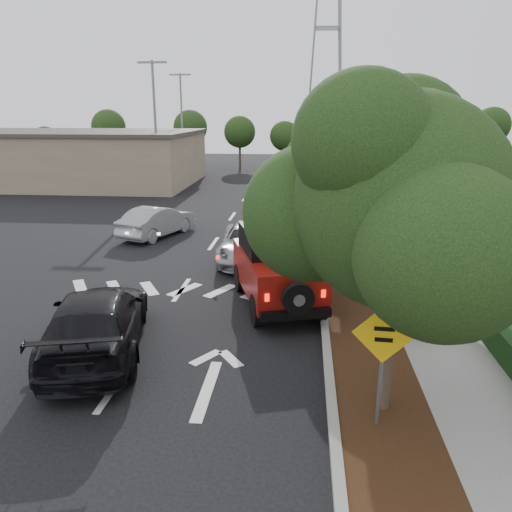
# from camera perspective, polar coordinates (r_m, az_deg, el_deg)

# --- Properties ---
(ground) EXTENTS (120.00, 120.00, 0.00)m
(ground) POSITION_cam_1_polar(r_m,az_deg,el_deg) (11.54, -15.70, -14.00)
(ground) COLOR black
(ground) RESTS_ON ground
(curb) EXTENTS (0.20, 70.00, 0.15)m
(curb) POSITION_cam_1_polar(r_m,az_deg,el_deg) (21.98, 7.01, 1.32)
(curb) COLOR #9E9B93
(curb) RESTS_ON ground
(planting_strip) EXTENTS (1.80, 70.00, 0.12)m
(planting_strip) POSITION_cam_1_polar(r_m,az_deg,el_deg) (22.03, 9.61, 1.21)
(planting_strip) COLOR black
(planting_strip) RESTS_ON ground
(sidewalk) EXTENTS (2.00, 70.00, 0.12)m
(sidewalk) POSITION_cam_1_polar(r_m,az_deg,el_deg) (22.26, 14.49, 1.07)
(sidewalk) COLOR gray
(sidewalk) RESTS_ON ground
(hedge) EXTENTS (0.80, 70.00, 0.80)m
(hedge) POSITION_cam_1_polar(r_m,az_deg,el_deg) (22.45, 18.08, 1.80)
(hedge) COLOR black
(hedge) RESTS_ON ground
(commercial_building) EXTENTS (22.00, 12.00, 4.00)m
(commercial_building) POSITION_cam_1_polar(r_m,az_deg,el_deg) (44.16, -21.80, 10.33)
(commercial_building) COLOR #836C5B
(commercial_building) RESTS_ON ground
(transmission_tower) EXTENTS (7.00, 4.00, 28.00)m
(transmission_tower) POSITION_cam_1_polar(r_m,az_deg,el_deg) (57.55, 7.58, 10.45)
(transmission_tower) COLOR slate
(transmission_tower) RESTS_ON ground
(street_tree_near) EXTENTS (3.80, 3.80, 5.92)m
(street_tree_near) POSITION_cam_1_polar(r_m,az_deg,el_deg) (10.56, 14.31, -16.94)
(street_tree_near) COLOR black
(street_tree_near) RESTS_ON ground
(street_tree_mid) EXTENTS (3.20, 3.20, 5.32)m
(street_tree_mid) POSITION_cam_1_polar(r_m,az_deg,el_deg) (16.82, 10.85, -3.84)
(street_tree_mid) COLOR black
(street_tree_mid) RESTS_ON ground
(street_tree_far) EXTENTS (3.40, 3.40, 5.62)m
(street_tree_far) POSITION_cam_1_polar(r_m,az_deg,el_deg) (23.01, 9.44, 1.71)
(street_tree_far) COLOR black
(street_tree_far) RESTS_ON ground
(light_pole_a) EXTENTS (2.00, 0.22, 9.00)m
(light_pole_a) POSITION_cam_1_polar(r_m,az_deg,el_deg) (37.18, -11.02, 7.16)
(light_pole_a) COLOR slate
(light_pole_a) RESTS_ON ground
(light_pole_b) EXTENTS (2.00, 0.22, 9.00)m
(light_pole_b) POSITION_cam_1_polar(r_m,az_deg,el_deg) (48.93, -8.23, 9.42)
(light_pole_b) COLOR slate
(light_pole_b) RESTS_ON ground
(red_jeep) EXTENTS (3.11, 4.76, 2.33)m
(red_jeep) POSITION_cam_1_polar(r_m,az_deg,el_deg) (15.15, 2.22, -1.07)
(red_jeep) COLOR black
(red_jeep) RESTS_ON ground
(silver_suv_ahead) EXTENTS (2.50, 5.00, 1.36)m
(silver_suv_ahead) POSITION_cam_1_polar(r_m,az_deg,el_deg) (19.61, -0.82, 1.44)
(silver_suv_ahead) COLOR #9A9DA1
(silver_suv_ahead) RESTS_ON ground
(black_suv_oncoming) EXTENTS (3.41, 5.74, 1.56)m
(black_suv_oncoming) POSITION_cam_1_polar(r_m,az_deg,el_deg) (12.81, -17.77, -7.13)
(black_suv_oncoming) COLOR black
(black_suv_oncoming) RESTS_ON ground
(silver_sedan_oncoming) EXTENTS (2.93, 4.55, 1.42)m
(silver_sedan_oncoming) POSITION_cam_1_polar(r_m,az_deg,el_deg) (23.92, -11.23, 3.92)
(silver_sedan_oncoming) COLOR #929599
(silver_sedan_oncoming) RESTS_ON ground
(parked_suv) EXTENTS (4.93, 2.82, 1.58)m
(parked_suv) POSITION_cam_1_polar(r_m,az_deg,el_deg) (38.07, -16.13, 8.23)
(parked_suv) COLOR #9C9DA3
(parked_suv) RESTS_ON ground
(speed_hump_sign) EXTENTS (1.12, 0.12, 2.38)m
(speed_hump_sign) POSITION_cam_1_polar(r_m,az_deg,el_deg) (9.25, 14.29, -10.27)
(speed_hump_sign) COLOR slate
(speed_hump_sign) RESTS_ON ground
(terracotta_planter) EXTENTS (0.72, 0.72, 1.26)m
(terracotta_planter) POSITION_cam_1_polar(r_m,az_deg,el_deg) (13.49, 18.93, -5.74)
(terracotta_planter) COLOR brown
(terracotta_planter) RESTS_ON ground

